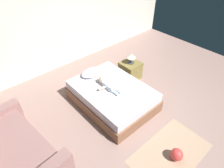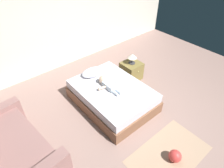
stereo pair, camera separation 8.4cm
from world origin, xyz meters
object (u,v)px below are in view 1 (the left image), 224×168
Objects in this scene: pillow at (92,72)px; toothbrush at (115,81)px; nightstand at (130,71)px; bed at (112,96)px; baby at (107,84)px; couch at (7,155)px; lamp at (131,56)px; toy_ball at (177,155)px.

toothbrush is at bearing -66.39° from pillow.
bed is at bearing -157.61° from nightstand.
bed is 2.81× the size of baby.
nightstand is (3.32, 0.41, -0.05)m from couch.
pillow is 0.58m from baby.
baby reaches higher than pillow.
pillow is at bearing 166.23° from lamp.
baby is 1.30× the size of nightstand.
baby is 0.25m from toothbrush.
pillow is 2.47× the size of toy_ball.
nightstand is at bearing 22.39° from bed.
bed is at bearing -0.41° from couch.
bed reaches higher than toy_ball.
pillow is at bearing 166.22° from nightstand.
lamp reaches higher than toothbrush.
nightstand is (0.83, 0.28, -0.25)m from toothbrush.
toothbrush is 0.52× the size of lamp.
baby is at bearing -163.33° from nightstand.
toy_ball is at bearing -91.09° from pillow.
toothbrush is 0.64× the size of toy_ball.
pillow is 1.13m from nightstand.
bed is 0.35m from toothbrush.
baby is at bearing 112.17° from bed.
toy_ball is (-1.11, -2.22, -0.12)m from nightstand.
nightstand reaches higher than toy_ball.
couch reaches higher than bed.
baby reaches higher than toy_ball.
toy_ball is at bearing -98.34° from toothbrush.
couch is 7.23× the size of lamp.
lamp is 2.55m from toy_ball.
baby is (-0.04, 0.10, 0.31)m from bed.
lamp reaches higher than pillow.
lamp is 1.23× the size of toy_ball.
toothbrush is (0.24, 0.04, -0.06)m from baby.
nightstand is 1.85× the size of lamp.
nightstand is 2.49m from toy_ball.
toothbrush is at bearing 8.90° from baby.
toothbrush is at bearing 2.86° from couch.
toy_ball is (2.21, -1.82, -0.17)m from couch.
toothbrush reaches higher than toy_ball.
nightstand is at bearing 16.67° from baby.
toy_ball is at bearing -116.54° from nightstand.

